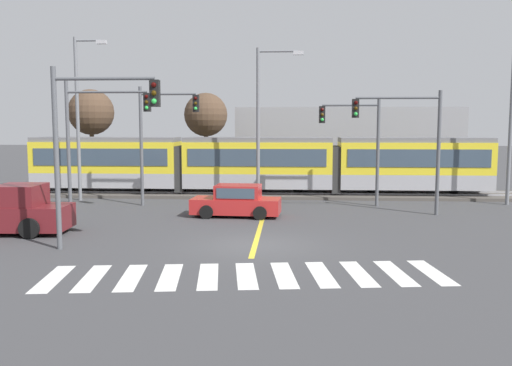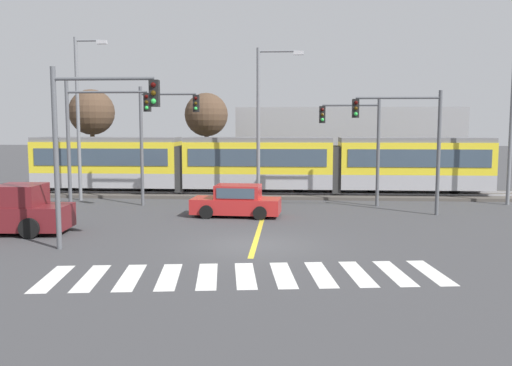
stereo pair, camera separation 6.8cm
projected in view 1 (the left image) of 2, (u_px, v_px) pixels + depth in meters
name	position (u px, v px, depth m)	size (l,w,h in m)	color
ground_plane	(255.00, 245.00, 19.68)	(200.00, 200.00, 0.00)	#3D3D3F
track_bed	(269.00, 194.00, 33.65)	(120.00, 4.00, 0.18)	#4C4742
rail_near	(269.00, 193.00, 32.92)	(120.00, 0.08, 0.10)	#939399
rail_far	(270.00, 190.00, 34.35)	(120.00, 0.08, 0.10)	#939399
light_rail_tram	(258.00, 163.00, 33.48)	(28.00, 2.64, 3.43)	#9E9EA3
crosswalk_stripe_0	(53.00, 279.00, 15.36)	(0.56, 2.80, 0.01)	silver
crosswalk_stripe_1	(92.00, 278.00, 15.42)	(0.56, 2.80, 0.01)	silver
crosswalk_stripe_2	(131.00, 277.00, 15.49)	(0.56, 2.80, 0.01)	silver
crosswalk_stripe_3	(170.00, 277.00, 15.56)	(0.56, 2.80, 0.01)	silver
crosswalk_stripe_4	(208.00, 276.00, 15.62)	(0.56, 2.80, 0.01)	silver
crosswalk_stripe_5	(246.00, 275.00, 15.69)	(0.56, 2.80, 0.01)	silver
crosswalk_stripe_6	(284.00, 275.00, 15.76)	(0.56, 2.80, 0.01)	silver
crosswalk_stripe_7	(321.00, 274.00, 15.82)	(0.56, 2.80, 0.01)	silver
crosswalk_stripe_8	(358.00, 273.00, 15.89)	(0.56, 2.80, 0.01)	silver
crosswalk_stripe_9	(395.00, 273.00, 15.96)	(0.56, 2.80, 0.01)	silver
crosswalk_stripe_10	(432.00, 272.00, 16.02)	(0.56, 2.80, 0.01)	silver
lane_centre_line	(262.00, 221.00, 24.67)	(0.20, 14.10, 0.01)	gold
sedan_crossing	(236.00, 202.00, 25.85)	(4.31, 2.14, 1.52)	#B22323
pickup_truck	(4.00, 213.00, 21.74)	(5.49, 2.44, 1.98)	maroon
traffic_light_mid_right	(408.00, 132.00, 26.02)	(4.25, 0.38, 6.00)	#515459
traffic_light_far_left	(160.00, 128.00, 29.00)	(3.25, 0.38, 6.40)	#515459
traffic_light_far_right	(358.00, 135.00, 28.93)	(3.25, 0.38, 5.79)	#515459
traffic_light_near_left	(90.00, 130.00, 18.54)	(3.75, 0.38, 6.33)	#515459
traffic_light_mid_left	(95.00, 127.00, 26.51)	(4.25, 0.38, 6.54)	#515459
street_lamp_west	(80.00, 110.00, 30.95)	(1.90, 0.28, 9.31)	slate
street_lamp_centre	(263.00, 115.00, 29.83)	(2.57, 0.28, 8.55)	slate
bare_tree_far_west	(91.00, 113.00, 39.25)	(3.30, 3.30, 6.95)	brown
bare_tree_west	(206.00, 115.00, 39.07)	(3.13, 3.13, 6.68)	brown
building_backdrop_far	(346.00, 144.00, 43.53)	(17.28, 6.00, 5.70)	gray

